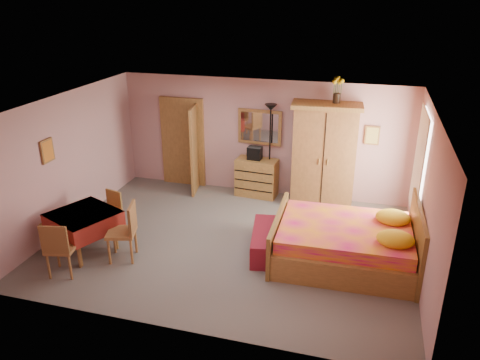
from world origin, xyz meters
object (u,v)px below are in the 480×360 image
(wall_mirror, at_px, (260,127))
(bench, at_px, (266,241))
(chair_north, at_px, (109,214))
(stereo, at_px, (255,153))
(chair_west, at_px, (49,222))
(floor_lamp, at_px, (270,151))
(wardrobe, at_px, (324,155))
(bed, at_px, (345,232))
(chair_east, at_px, (121,232))
(chest_of_drawers, at_px, (257,177))
(dining_table, at_px, (85,232))
(sunflower_vase, at_px, (337,90))
(chair_south, at_px, (62,247))

(wall_mirror, height_order, bench, wall_mirror)
(chair_north, bearing_deg, stereo, -115.81)
(chair_north, xyz_separation_m, chair_west, (-0.83, -0.66, 0.04))
(stereo, height_order, chair_north, stereo)
(floor_lamp, relative_size, wardrobe, 0.94)
(wall_mirror, distance_m, chair_north, 3.73)
(bed, distance_m, chair_north, 4.39)
(chair_north, bearing_deg, chair_east, 148.17)
(stereo, relative_size, chair_east, 0.30)
(wall_mirror, bearing_deg, wardrobe, -6.14)
(wardrobe, distance_m, chair_west, 5.58)
(wardrobe, relative_size, chair_west, 2.45)
(bed, distance_m, bench, 1.39)
(chest_of_drawers, xyz_separation_m, floor_lamp, (0.27, 0.09, 0.62))
(wardrobe, bearing_deg, bench, -111.55)
(chest_of_drawers, distance_m, dining_table, 3.97)
(floor_lamp, relative_size, bench, 1.65)
(dining_table, distance_m, chair_east, 0.78)
(floor_lamp, xyz_separation_m, bed, (1.84, -2.41, -0.50))
(stereo, xyz_separation_m, bed, (2.16, -2.33, -0.45))
(chest_of_drawers, relative_size, sunflower_vase, 1.69)
(chest_of_drawers, distance_m, chair_south, 4.56)
(floor_lamp, xyz_separation_m, dining_table, (-2.62, -3.29, -0.68))
(sunflower_vase, xyz_separation_m, dining_table, (-3.98, -3.21, -2.13))
(chest_of_drawers, relative_size, chair_north, 1.10)
(chair_east, bearing_deg, wardrobe, -59.88)
(chair_east, bearing_deg, chair_north, 26.21)
(bench, height_order, chair_east, chair_east)
(sunflower_vase, distance_m, chair_south, 5.93)
(stereo, distance_m, sunflower_vase, 2.26)
(chair_east, bearing_deg, dining_table, 68.88)
(stereo, bearing_deg, chair_north, -131.38)
(floor_lamp, xyz_separation_m, chair_south, (-2.56, -4.04, -0.57))
(floor_lamp, distance_m, dining_table, 4.26)
(dining_table, bearing_deg, bed, 11.19)
(floor_lamp, bearing_deg, wall_mirror, 156.12)
(bed, bearing_deg, chair_north, -179.07)
(floor_lamp, bearing_deg, chair_east, -118.92)
(chair_south, height_order, chair_east, chair_east)
(wardrobe, bearing_deg, chest_of_drawers, 173.25)
(stereo, bearing_deg, floor_lamp, 14.69)
(floor_lamp, xyz_separation_m, wardrobe, (1.20, -0.14, 0.06))
(bed, bearing_deg, dining_table, -170.42)
(wardrobe, height_order, dining_table, wardrobe)
(floor_lamp, distance_m, bed, 3.08)
(chest_of_drawers, xyz_separation_m, sunflower_vase, (1.63, 0.01, 2.07))
(bed, bearing_deg, sunflower_vase, 99.85)
(chair_south, bearing_deg, wall_mirror, 48.99)
(wall_mirror, height_order, chair_east, wall_mirror)
(sunflower_vase, bearing_deg, bench, -110.04)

